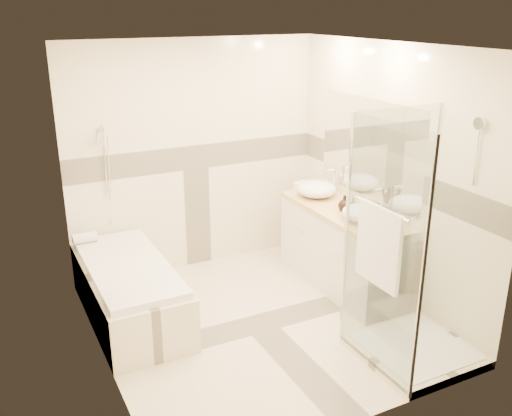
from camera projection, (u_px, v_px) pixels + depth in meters
name	position (u px, v px, depth m)	size (l,w,h in m)	color
room	(264.00, 194.00, 4.92)	(2.82, 3.02, 2.52)	beige
bathtub	(129.00, 288.00, 5.32)	(0.75, 1.70, 0.56)	beige
vanity	(342.00, 248.00, 5.90)	(0.58, 1.62, 0.85)	white
shower_enclosure	(402.00, 301.00, 4.68)	(0.96, 0.93, 2.04)	beige
vessel_sink_near	(317.00, 189.00, 6.13)	(0.43, 0.43, 0.17)	white
vessel_sink_far	(363.00, 213.00, 5.45)	(0.40, 0.40, 0.16)	white
faucet_near	(334.00, 179.00, 6.20)	(0.12, 0.03, 0.29)	silver
faucet_far	(382.00, 200.00, 5.51)	(0.12, 0.03, 0.30)	silver
amenity_bottle_a	(353.00, 207.00, 5.58)	(0.08, 0.08, 0.18)	black
amenity_bottle_b	(344.00, 203.00, 5.70)	(0.13, 0.13, 0.16)	black
folded_towels	(308.00, 188.00, 6.29)	(0.17, 0.29, 0.09)	white
rolled_towel	(85.00, 238.00, 5.68)	(0.11, 0.11, 0.23)	white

